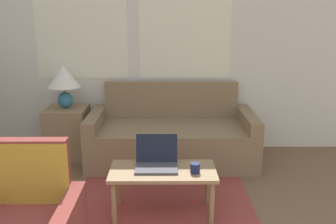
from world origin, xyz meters
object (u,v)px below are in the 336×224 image
at_px(table_lamp, 64,80).
at_px(couch, 172,138).
at_px(coffee_table, 163,175).
at_px(laptop, 157,161).
at_px(cup_navy, 195,168).

bearing_deg(table_lamp, couch, -5.67).
bearing_deg(couch, coffee_table, -94.26).
distance_m(laptop, cup_navy, 0.34).
xyz_separation_m(couch, cup_navy, (0.17, -1.35, 0.18)).
height_order(table_lamp, coffee_table, table_lamp).
distance_m(table_lamp, cup_navy, 2.09).
height_order(couch, coffee_table, couch).
xyz_separation_m(coffee_table, laptop, (-0.05, 0.06, 0.11)).
bearing_deg(cup_navy, coffee_table, 165.81).
xyz_separation_m(laptop, cup_navy, (0.32, -0.13, -0.02)).
bearing_deg(coffee_table, table_lamp, 129.21).
relative_size(coffee_table, laptop, 2.50).
bearing_deg(laptop, couch, 83.03).
bearing_deg(laptop, table_lamp, 129.06).
relative_size(laptop, cup_navy, 4.39).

